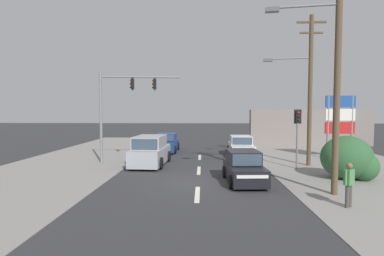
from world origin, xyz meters
name	(u,v)px	position (x,y,z in m)	size (l,w,h in m)	color
ground_plane	(198,183)	(0.00, 0.00, 0.00)	(140.00, 140.00, 0.00)	#303033
lane_dash_near	(197,194)	(0.00, -2.00, 0.00)	(0.20, 2.40, 0.01)	silver
lane_dash_mid	(199,170)	(0.00, 3.00, 0.00)	(0.20, 2.40, 0.01)	silver
lane_dash_far	(200,157)	(0.00, 8.00, 0.00)	(0.20, 2.40, 0.01)	silver
kerb_right_verge	(365,175)	(9.00, 2.00, 0.01)	(10.00, 44.00, 0.02)	gray
kerb_left_verge	(64,166)	(-8.50, 4.00, 0.01)	(8.00, 40.00, 0.02)	gray
utility_pole_foreground_right	(335,55)	(5.55, -1.88, 5.75)	(3.77, 0.70, 10.75)	brown
utility_pole_midground_right	(308,86)	(6.81, 4.80, 5.07)	(3.77, 0.68, 9.41)	brown
traffic_signal_mast	(121,101)	(-5.19, 5.26, 4.15)	(5.27, 0.70, 6.00)	slate
pedestal_signal_right_kerb	(297,129)	(5.85, 3.65, 2.42)	(0.44, 0.29, 3.56)	slate
shopping_plaza_sign	(340,118)	(10.12, 7.62, 2.98)	(2.10, 0.16, 4.60)	slate
roadside_bush	(349,159)	(7.66, 1.01, 1.04)	(2.66, 2.28, 2.21)	#2D5B33
shopfront_wall_far	(310,128)	(11.00, 16.00, 1.80)	(12.00, 1.00, 3.60)	gray
suv_kerbside_parked	(150,151)	(-3.13, 4.65, 0.88)	(2.25, 4.63, 1.90)	#A3A8AD
sedan_oncoming_near	(241,147)	(3.17, 8.81, 0.70)	(1.95, 4.27, 1.56)	silver
hatchback_oncoming_mid	(244,168)	(2.23, 0.24, 0.70)	(1.94, 3.72, 1.53)	black
sedan_crossing_left	(167,143)	(-2.86, 11.08, 0.70)	(1.94, 4.26, 1.56)	navy
pedestrian_at_kerb	(349,182)	(5.45, -3.57, 0.93)	(0.46, 0.39, 1.63)	#47423D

